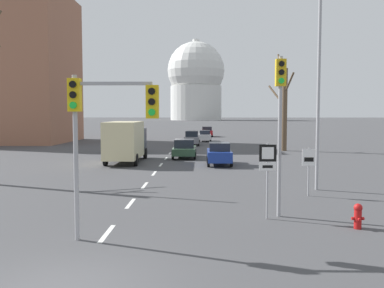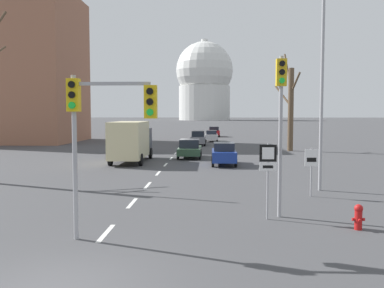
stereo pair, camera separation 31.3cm
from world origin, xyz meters
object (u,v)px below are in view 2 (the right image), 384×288
(speed_limit_sign, at_px, (311,164))
(sedan_far_left, at_px, (214,132))
(sedan_near_right, at_px, (224,154))
(route_sign_post, at_px, (268,167))
(traffic_signal_near_right, at_px, (281,107))
(sedan_mid_centre, at_px, (211,136))
(traffic_signal_centre_tall, at_px, (101,115))
(sedan_near_left, at_px, (134,144))
(fire_hydrant, at_px, (358,216))
(sedan_distant_centre, at_px, (190,148))
(delivery_truck, at_px, (131,140))
(sedan_far_right, at_px, (198,138))
(street_lamp_right, at_px, (314,69))

(speed_limit_sign, height_order, sedan_far_left, speed_limit_sign)
(speed_limit_sign, relative_size, sedan_near_right, 0.54)
(route_sign_post, bearing_deg, traffic_signal_near_right, 38.60)
(traffic_signal_near_right, relative_size, sedan_mid_centre, 1.50)
(traffic_signal_centre_tall, relative_size, sedan_near_left, 1.15)
(sedan_near_left, bearing_deg, route_sign_post, -70.17)
(route_sign_post, relative_size, fire_hydrant, 3.25)
(sedan_near_right, bearing_deg, fire_hydrant, -77.65)
(sedan_distant_centre, distance_m, delivery_truck, 5.62)
(sedan_distant_centre, bearing_deg, fire_hydrant, -73.66)
(fire_hydrant, xyz_separation_m, sedan_far_right, (-6.20, 36.63, 0.40))
(sedan_near_left, relative_size, sedan_far_right, 1.00)
(traffic_signal_centre_tall, relative_size, fire_hydrant, 5.84)
(traffic_signal_near_right, xyz_separation_m, speed_limit_sign, (2.04, 3.91, -2.52))
(traffic_signal_near_right, height_order, street_lamp_right, street_lamp_right)
(route_sign_post, bearing_deg, sedan_near_right, 93.67)
(sedan_near_left, height_order, sedan_near_right, sedan_near_right)
(traffic_signal_near_right, distance_m, fire_hydrant, 4.52)
(fire_hydrant, height_order, delivery_truck, delivery_truck)
(sedan_near_right, relative_size, sedan_far_left, 1.04)
(route_sign_post, xyz_separation_m, sedan_distant_centre, (-3.76, 20.99, -1.06))
(fire_hydrant, bearing_deg, route_sign_post, 155.74)
(route_sign_post, height_order, sedan_far_left, route_sign_post)
(street_lamp_right, bearing_deg, traffic_signal_centre_tall, -133.68)
(traffic_signal_near_right, height_order, sedan_far_left, traffic_signal_near_right)
(sedan_near_left, bearing_deg, sedan_mid_centre, 65.36)
(traffic_signal_near_right, height_order, traffic_signal_centre_tall, traffic_signal_near_right)
(delivery_truck, bearing_deg, sedan_far_right, 75.32)
(sedan_mid_centre, xyz_separation_m, sedan_distant_centre, (-1.92, -21.62, 0.03))
(sedan_near_right, height_order, delivery_truck, delivery_truck)
(traffic_signal_near_right, relative_size, fire_hydrant, 6.95)
(sedan_distant_centre, bearing_deg, traffic_signal_centre_tall, -93.55)
(speed_limit_sign, height_order, sedan_distant_centre, speed_limit_sign)
(traffic_signal_centre_tall, xyz_separation_m, sedan_near_left, (-4.18, 28.77, -2.90))
(sedan_mid_centre, bearing_deg, traffic_signal_centre_tall, -94.28)
(street_lamp_right, distance_m, sedan_far_right, 30.59)
(street_lamp_right, distance_m, sedan_near_right, 12.02)
(street_lamp_right, bearing_deg, sedan_near_right, 111.36)
(sedan_near_left, relative_size, sedan_near_right, 1.03)
(speed_limit_sign, xyz_separation_m, street_lamp_right, (0.42, 1.60, 4.42))
(sedan_mid_centre, bearing_deg, traffic_signal_near_right, -86.84)
(street_lamp_right, relative_size, sedan_far_right, 2.32)
(speed_limit_sign, xyz_separation_m, sedan_far_right, (-5.97, 31.09, -0.63))
(route_sign_post, relative_size, delivery_truck, 0.38)
(speed_limit_sign, xyz_separation_m, sedan_mid_centre, (-4.37, 38.31, -0.72))
(route_sign_post, xyz_separation_m, street_lamp_right, (2.94, 5.90, 4.04))
(traffic_signal_near_right, height_order, fire_hydrant, traffic_signal_near_right)
(speed_limit_sign, xyz_separation_m, sedan_far_left, (-3.92, 50.23, -0.66))
(speed_limit_sign, height_order, sedan_far_right, speed_limit_sign)
(route_sign_post, height_order, fire_hydrant, route_sign_post)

